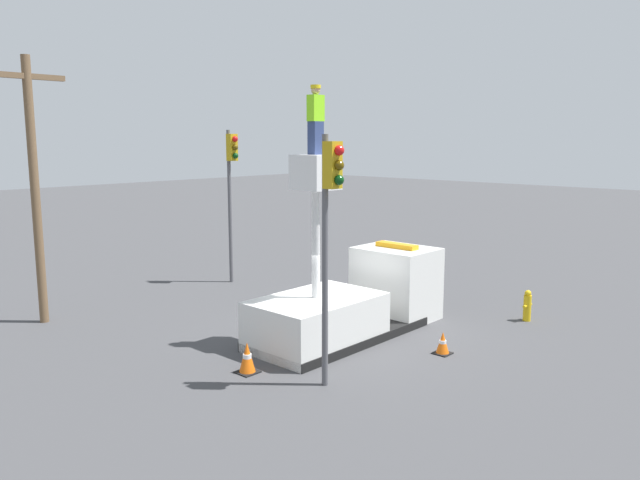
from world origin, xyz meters
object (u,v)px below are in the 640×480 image
Objects in this scene: fire_hydrant at (527,306)px; traffic_cone_rear at (247,358)px; utility_pole at (34,182)px; worker at (316,120)px; traffic_light_pole at (330,212)px; bucket_truck at (353,301)px; traffic_cone_curbside at (443,343)px; traffic_light_across at (231,176)px.

traffic_cone_rear is at bearing 160.58° from fire_hydrant.
utility_pole is (-1.44, 7.74, 3.91)m from traffic_cone_rear.
worker is at bearing -62.40° from utility_pole.
traffic_light_pole is 9.98m from utility_pole.
worker is 2.32× the size of traffic_cone_rear.
bucket_truck is 5.30m from worker.
utility_pole is at bearing 117.60° from worker.
traffic_cone_curbside is (-4.33, 0.32, -0.20)m from fire_hydrant.
traffic_cone_rear is 1.28× the size of traffic_cone_curbside.
traffic_light_across reaches higher than bucket_truck.
bucket_truck is 6.58× the size of fire_hydrant.
fire_hydrant is at bearing -4.18° from traffic_cone_curbside.
bucket_truck is at bearing 145.01° from fire_hydrant.
traffic_light_across is 10.32m from traffic_cone_rear.
traffic_light_pole is at bearing 168.61° from traffic_cone_curbside.
traffic_light_across is (3.33, 7.47, -1.88)m from worker.
utility_pole reaches higher than worker.
bucket_truck is 8.41× the size of traffic_cone_rear.
bucket_truck is 4.14m from traffic_cone_rear.
fire_hydrant is 15.23m from utility_pole.
utility_pole is (-7.31, 0.14, 0.15)m from traffic_light_across.
fire_hydrant is (6.09, -3.17, -5.52)m from worker.
utility_pole is (-2.14, 9.74, 0.30)m from traffic_light_pole.
traffic_light_across is 0.74× the size of utility_pole.
worker is at bearing -114.04° from traffic_light_across.
traffic_cone_rear is at bearing 147.63° from traffic_cone_curbside.
traffic_light_across is 11.58m from fire_hydrant.
fire_hydrant is at bearing -7.49° from traffic_light_pole.
bucket_truck is 10.74× the size of traffic_cone_curbside.
traffic_light_across is at bearing 52.30° from traffic_cone_rear.
bucket_truck is 1.08× the size of traffic_light_across.
utility_pole is at bearing 133.02° from fire_hydrant.
bucket_truck is 0.80× the size of utility_pole.
traffic_light_pole is at bearing -70.72° from traffic_cone_rear.
traffic_light_pole is at bearing -77.63° from utility_pole.
traffic_light_pole is 9.52× the size of traffic_cone_curbside.
traffic_light_across is (5.18, 9.60, 0.15)m from traffic_light_pole.
worker reaches higher than bucket_truck.
traffic_light_pole is (-3.40, -2.13, 3.03)m from bucket_truck.
bucket_truck is at bearing 0.00° from worker.
bucket_truck is at bearing -53.99° from utility_pole.
traffic_cone_rear is (-5.88, -7.60, -3.76)m from traffic_light_across.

